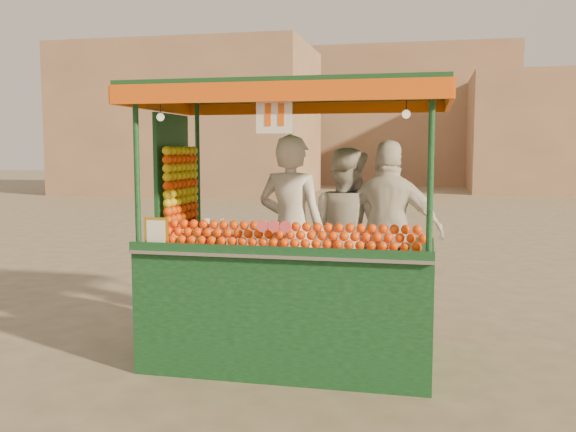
% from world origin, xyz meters
% --- Properties ---
extents(ground, '(90.00, 90.00, 0.00)m').
position_xyz_m(ground, '(0.00, 0.00, 0.00)').
color(ground, brown).
rests_on(ground, ground).
extents(building_left, '(10.00, 6.00, 6.00)m').
position_xyz_m(building_left, '(-9.00, 20.00, 3.00)').
color(building_left, '#A4805D').
rests_on(building_left, ground).
extents(building_center, '(14.00, 7.00, 7.00)m').
position_xyz_m(building_center, '(-2.00, 30.00, 3.50)').
color(building_center, '#A4805D').
rests_on(building_center, ground).
extents(juice_cart, '(2.57, 1.67, 2.34)m').
position_xyz_m(juice_cart, '(-0.40, -0.25, 0.76)').
color(juice_cart, black).
rests_on(juice_cart, ground).
extents(vendor_left, '(0.67, 0.50, 1.67)m').
position_xyz_m(vendor_left, '(-0.39, 0.01, 1.11)').
color(vendor_left, silver).
rests_on(vendor_left, ground).
extents(vendor_middle, '(0.95, 0.88, 1.56)m').
position_xyz_m(vendor_middle, '(0.06, 0.31, 1.05)').
color(vendor_middle, beige).
rests_on(vendor_middle, ground).
extents(vendor_right, '(0.99, 0.49, 1.62)m').
position_xyz_m(vendor_right, '(0.46, 0.17, 1.08)').
color(vendor_right, silver).
rests_on(vendor_right, ground).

